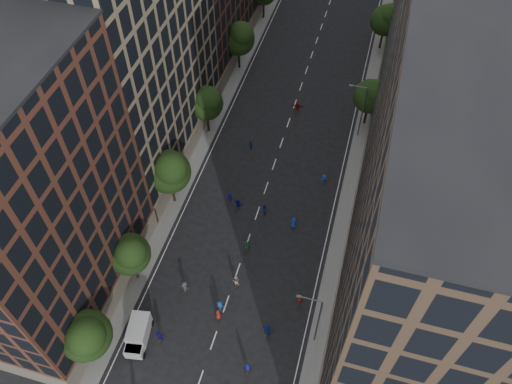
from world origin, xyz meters
TOP-DOWN VIEW (x-y plane):
  - ground at (0.00, 40.00)m, footprint 240.00×240.00m
  - sidewalk_left at (-12.00, 47.50)m, footprint 4.00×105.00m
  - sidewalk_right at (12.00, 47.50)m, footprint 4.00×105.00m
  - bldg_left_a at (-19.00, 11.00)m, footprint 14.00×22.00m
  - bldg_left_b at (-19.00, 35.00)m, footprint 14.00×26.00m
  - bldg_right_a at (19.00, 15.00)m, footprint 14.00×30.00m
  - bldg_right_b at (19.00, 44.00)m, footprint 14.00×28.00m
  - tree_left_0 at (-11.01, 3.85)m, footprint 5.20×5.20m
  - tree_left_1 at (-11.02, 13.86)m, footprint 4.80×4.80m
  - tree_left_2 at (-10.99, 25.83)m, footprint 5.60×5.60m
  - tree_left_3 at (-11.02, 39.85)m, footprint 5.00×5.00m
  - tree_left_4 at (-11.00, 55.84)m, footprint 5.40×5.40m
  - tree_right_a at (11.38, 47.85)m, footprint 5.00×5.00m
  - tree_right_b at (11.39, 67.85)m, footprint 5.20×5.20m
  - streetlamp_near at (10.37, 12.00)m, footprint 2.64×0.22m
  - streetlamp_far at (10.37, 45.00)m, footprint 2.64×0.22m
  - cargo_van at (-7.82, 6.97)m, footprint 2.85×4.84m
  - skater_1 at (4.51, 6.80)m, footprint 0.65×0.43m
  - skater_3 at (-0.41, 12.64)m, footprint 1.20×0.85m
  - skater_4 at (-5.56, 7.52)m, footprint 1.21×0.89m
  - skater_5 at (5.46, 11.30)m, footprint 1.56×0.90m
  - skater_6 at (-0.31, 11.66)m, footprint 0.86×0.66m
  - skater_7 at (8.04, 15.88)m, footprint 0.68×0.46m
  - skater_8 at (0.41, 16.20)m, footprint 0.93×0.80m
  - skater_9 at (-5.07, 13.84)m, footprint 1.20×0.78m
  - skater_10 at (0.28, 21.15)m, footprint 1.13×0.58m
  - skater_11 at (-2.66, 27.19)m, footprint 1.55×0.88m
  - skater_12 at (5.06, 26.18)m, footprint 0.88×0.61m
  - skater_13 at (-4.10, 27.92)m, footprint 0.72×0.53m
  - skater_14 at (0.85, 27.29)m, footprint 1.00×0.90m
  - skater_15 at (7.40, 34.46)m, footprint 1.15×0.93m
  - skater_16 at (-4.01, 38.03)m, footprint 1.03×0.70m
  - skater_17 at (0.70, 47.72)m, footprint 1.82×0.70m

SIDE VIEW (x-z plane):
  - ground at x=0.00m, z-range 0.00..0.00m
  - sidewalk_left at x=-12.00m, z-range 0.00..0.15m
  - sidewalk_right at x=12.00m, z-range 0.00..0.15m
  - skater_15 at x=7.40m, z-range 0.00..1.55m
  - skater_6 at x=-0.31m, z-range 0.00..1.58m
  - skater_11 at x=-2.66m, z-range 0.00..1.59m
  - skater_5 at x=5.46m, z-range 0.00..1.60m
  - skater_16 at x=-4.01m, z-range 0.00..1.63m
  - skater_8 at x=0.41m, z-range 0.00..1.66m
  - skater_3 at x=-0.41m, z-range 0.00..1.68m
  - skater_14 at x=0.85m, z-range 0.00..1.70m
  - skater_12 at x=5.06m, z-range 0.00..1.72m
  - skater_9 at x=-5.07m, z-range 0.00..1.75m
  - skater_1 at x=4.51m, z-range 0.00..1.78m
  - skater_13 at x=-4.10m, z-range 0.00..1.81m
  - skater_10 at x=0.28m, z-range 0.00..1.84m
  - skater_7 at x=8.04m, z-range 0.00..1.85m
  - skater_4 at x=-5.56m, z-range 0.00..1.91m
  - skater_17 at x=0.70m, z-range 0.00..1.93m
  - cargo_van at x=-7.82m, z-range 0.06..2.50m
  - streetlamp_near at x=10.37m, z-range 0.64..9.70m
  - streetlamp_far at x=10.37m, z-range 0.64..9.70m
  - tree_left_1 at x=-11.02m, z-range 1.45..9.66m
  - tree_right_a at x=11.38m, z-range 1.43..9.83m
  - tree_left_3 at x=-11.02m, z-range 1.53..10.11m
  - tree_left_0 at x=-11.01m, z-range 1.54..10.37m
  - tree_right_b at x=11.39m, z-range 1.54..10.37m
  - tree_left_4 at x=-11.00m, z-range 1.56..10.63m
  - tree_left_2 at x=-10.99m, z-range 1.63..11.08m
  - bldg_left_a at x=-19.00m, z-range 0.00..30.00m
  - bldg_right_b at x=19.00m, z-range 0.00..33.00m
  - bldg_left_b at x=-19.00m, z-range 0.00..34.00m
  - bldg_right_a at x=19.00m, z-range 0.00..36.00m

